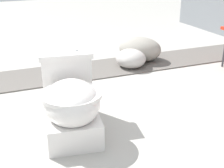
% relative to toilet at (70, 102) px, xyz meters
% --- Properties ---
extents(ground_plane, '(14.00, 14.00, 0.00)m').
position_rel_toilet_xyz_m(ground_plane, '(0.05, 0.00, -0.22)').
color(ground_plane, '#A8A59E').
extents(gravel_strip, '(0.56, 8.00, 0.01)m').
position_rel_toilet_xyz_m(gravel_strip, '(-1.11, 0.50, -0.21)').
color(gravel_strip, '#605B56').
rests_on(gravel_strip, ground).
extents(toilet, '(0.68, 0.46, 0.52)m').
position_rel_toilet_xyz_m(toilet, '(0.00, 0.00, 0.00)').
color(toilet, white).
rests_on(toilet, ground).
extents(boulder_near, '(0.38, 0.36, 0.20)m').
position_rel_toilet_xyz_m(boulder_near, '(-1.04, 0.94, -0.12)').
color(boulder_near, '#B7B2AD').
rests_on(boulder_near, ground).
extents(boulder_far, '(0.61, 0.61, 0.27)m').
position_rel_toilet_xyz_m(boulder_far, '(-1.21, 1.13, -0.08)').
color(boulder_far, gray).
rests_on(boulder_far, ground).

